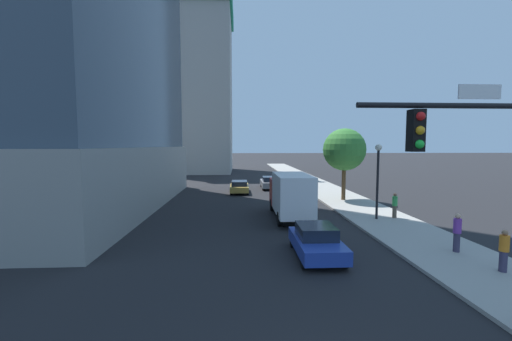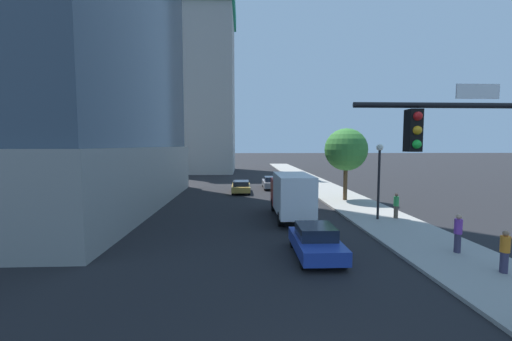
{
  "view_description": "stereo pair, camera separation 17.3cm",
  "coord_description": "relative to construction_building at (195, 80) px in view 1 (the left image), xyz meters",
  "views": [
    {
      "loc": [
        -1.88,
        -4.01,
        5.09
      ],
      "look_at": [
        -1.02,
        12.35,
        3.77
      ],
      "focal_mm": 22.15,
      "sensor_mm": 36.0,
      "label": 1
    },
    {
      "loc": [
        -1.71,
        -4.02,
        5.09
      ],
      "look_at": [
        -1.02,
        12.35,
        3.77
      ],
      "focal_mm": 22.15,
      "sensor_mm": 36.0,
      "label": 2
    }
  ],
  "objects": [
    {
      "name": "sidewalk",
      "position": [
        17.94,
        -37.15,
        -17.31
      ],
      "size": [
        4.64,
        120.0,
        0.15
      ],
      "primitive_type": "cube",
      "color": "#9E9B93",
      "rests_on": "ground"
    },
    {
      "name": "construction_building",
      "position": [
        0.0,
        0.0,
        0.0
      ],
      "size": [
        14.39,
        17.31,
        40.41
      ],
      "color": "#B2AFA8",
      "rests_on": "ground"
    },
    {
      "name": "traffic_light_pole",
      "position": [
        14.57,
        -53.44,
        -12.82
      ],
      "size": [
        4.91,
        0.48,
        6.47
      ],
      "color": "black",
      "rests_on": "sidewalk"
    },
    {
      "name": "street_lamp",
      "position": [
        17.51,
        -40.71,
        -13.89
      ],
      "size": [
        0.44,
        0.44,
        5.01
      ],
      "color": "black",
      "rests_on": "sidewalk"
    },
    {
      "name": "street_tree",
      "position": [
        17.73,
        -33.25,
        -12.71
      ],
      "size": [
        3.8,
        3.8,
        6.45
      ],
      "color": "brown",
      "rests_on": "sidewalk"
    },
    {
      "name": "car_gray",
      "position": [
        11.82,
        -24.37,
        -16.69
      ],
      "size": [
        1.88,
        4.8,
        1.43
      ],
      "color": "slate",
      "rests_on": "ground"
    },
    {
      "name": "car_gold",
      "position": [
        8.28,
        -27.69,
        -16.72
      ],
      "size": [
        1.92,
        4.38,
        1.32
      ],
      "color": "#AD8938",
      "rests_on": "ground"
    },
    {
      "name": "car_blue",
      "position": [
        11.82,
        -47.19,
        -16.68
      ],
      "size": [
        1.94,
        4.06,
        1.43
      ],
      "color": "#233D9E",
      "rests_on": "ground"
    },
    {
      "name": "box_truck",
      "position": [
        11.82,
        -39.76,
        -15.64
      ],
      "size": [
        2.26,
        6.79,
        3.16
      ],
      "color": "#B21E1E",
      "rests_on": "ground"
    },
    {
      "name": "pedestrian_purple_shirt",
      "position": [
        18.37,
        -47.34,
        -16.31
      ],
      "size": [
        0.34,
        0.34,
        1.8
      ],
      "color": "#38334C",
      "rests_on": "sidewalk"
    },
    {
      "name": "pedestrian_green_shirt",
      "position": [
        18.87,
        -40.47,
        -16.37
      ],
      "size": [
        0.34,
        0.34,
        1.7
      ],
      "color": "brown",
      "rests_on": "sidewalk"
    },
    {
      "name": "pedestrian_orange_shirt",
      "position": [
        18.6,
        -49.68,
        -16.39
      ],
      "size": [
        0.34,
        0.34,
        1.67
      ],
      "color": "#38334C",
      "rests_on": "sidewalk"
    }
  ]
}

